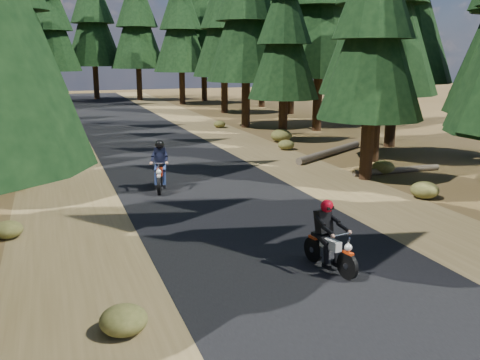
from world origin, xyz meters
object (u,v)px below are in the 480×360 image
Objects in this scene: log_far at (397,170)px; rider_lead at (330,248)px; rider_follow at (160,174)px; log_near at (330,152)px.

log_far is 10.61m from rider_lead.
rider_follow reaches higher than rider_lead.
rider_follow is at bearing 178.66° from log_far.
rider_follow is (-9.29, 0.44, 0.45)m from log_far.
log_near is 2.83× the size of rider_follow.
log_near is 4.27m from log_far.
log_far is 2.13× the size of rider_lead.
rider_follow reaches higher than log_near.
rider_lead is (-6.66, -11.94, 0.36)m from log_near.
rider_lead reaches higher than log_far.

